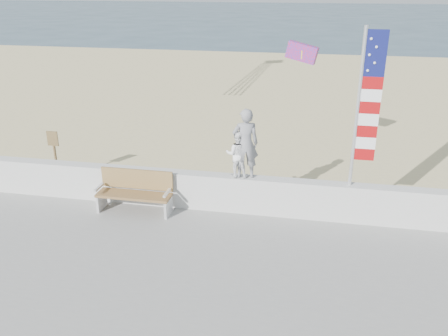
{
  "coord_description": "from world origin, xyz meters",
  "views": [
    {
      "loc": [
        2.16,
        -8.22,
        5.46
      ],
      "look_at": [
        0.2,
        1.8,
        1.35
      ],
      "focal_mm": 38.0,
      "sensor_mm": 36.0,
      "label": 1
    }
  ],
  "objects_px": {
    "adult": "(245,144)",
    "flag": "(364,103)",
    "child": "(237,154)",
    "bench": "(135,191)"
  },
  "relations": [
    {
      "from": "adult",
      "to": "bench",
      "type": "distance_m",
      "value": 2.91
    },
    {
      "from": "bench",
      "to": "flag",
      "type": "relative_size",
      "value": 0.51
    },
    {
      "from": "adult",
      "to": "child",
      "type": "height_order",
      "value": "adult"
    },
    {
      "from": "child",
      "to": "flag",
      "type": "distance_m",
      "value": 3.04
    },
    {
      "from": "child",
      "to": "bench",
      "type": "relative_size",
      "value": 0.63
    },
    {
      "from": "child",
      "to": "flag",
      "type": "bearing_deg",
      "value": 174.35
    },
    {
      "from": "adult",
      "to": "flag",
      "type": "xyz_separation_m",
      "value": [
        2.54,
        -0.0,
        1.08
      ]
    },
    {
      "from": "adult",
      "to": "child",
      "type": "distance_m",
      "value": 0.32
    },
    {
      "from": "bench",
      "to": "flag",
      "type": "bearing_deg",
      "value": 5.05
    },
    {
      "from": "flag",
      "to": "adult",
      "type": "bearing_deg",
      "value": 179.99
    }
  ]
}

